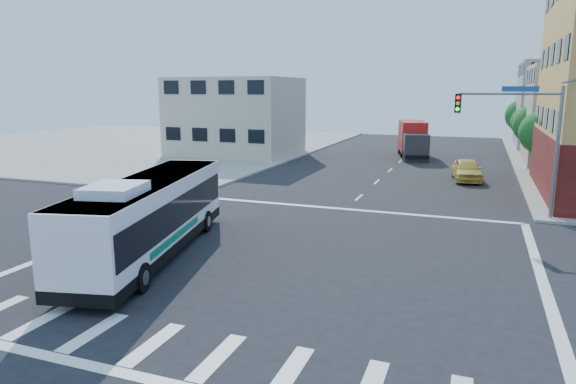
% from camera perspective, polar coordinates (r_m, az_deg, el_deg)
% --- Properties ---
extents(ground, '(120.00, 120.00, 0.00)m').
position_cam_1_polar(ground, '(21.20, 0.08, -7.47)').
color(ground, black).
rests_on(ground, ground).
extents(sidewalk_nw, '(50.00, 50.00, 0.15)m').
position_cam_1_polar(sidewalk_nw, '(68.58, -17.51, 5.19)').
color(sidewalk_nw, gray).
rests_on(sidewalk_nw, ground).
extents(building_east_far, '(12.06, 10.06, 10.00)m').
position_cam_1_polar(building_east_far, '(67.56, 29.28, 8.38)').
color(building_east_far, '#9D9D98').
rests_on(building_east_far, ground).
extents(building_west, '(12.06, 10.06, 8.00)m').
position_cam_1_polar(building_west, '(54.45, -5.81, 8.33)').
color(building_west, '#C0B49F').
rests_on(building_west, ground).
extents(signal_mast_ne, '(7.91, 1.13, 8.07)m').
position_cam_1_polar(signal_mast_ne, '(29.56, 24.65, 6.73)').
color(signal_mast_ne, slate).
rests_on(signal_mast_ne, ground).
extents(street_tree_a, '(3.60, 3.60, 5.53)m').
position_cam_1_polar(street_tree_a, '(47.11, 26.55, 6.22)').
color(street_tree_a, '#362313').
rests_on(street_tree_a, ground).
extents(street_tree_b, '(3.80, 3.80, 5.79)m').
position_cam_1_polar(street_tree_b, '(55.04, 25.74, 7.04)').
color(street_tree_b, '#362313').
rests_on(street_tree_b, ground).
extents(street_tree_c, '(3.40, 3.40, 5.29)m').
position_cam_1_polar(street_tree_c, '(63.02, 25.10, 7.23)').
color(street_tree_c, '#362313').
rests_on(street_tree_c, ground).
extents(street_tree_d, '(4.00, 4.00, 6.03)m').
position_cam_1_polar(street_tree_d, '(70.97, 24.65, 7.96)').
color(street_tree_d, '#362313').
rests_on(street_tree_d, ground).
extents(transit_bus, '(5.19, 12.31, 3.56)m').
position_cam_1_polar(transit_bus, '(21.92, -15.07, -2.49)').
color(transit_bus, black).
rests_on(transit_bus, ground).
extents(box_truck, '(4.05, 8.36, 3.62)m').
position_cam_1_polar(box_truck, '(53.71, 13.71, 5.61)').
color(box_truck, '#29292E').
rests_on(box_truck, ground).
extents(parked_car, '(2.62, 5.09, 1.66)m').
position_cam_1_polar(parked_car, '(41.20, 19.25, 2.34)').
color(parked_car, '#E0C34D').
rests_on(parked_car, ground).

